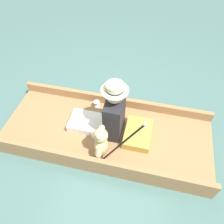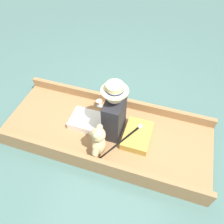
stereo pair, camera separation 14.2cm
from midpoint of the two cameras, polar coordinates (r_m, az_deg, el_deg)
ground_plane at (r=3.02m, az=-2.83°, el=-6.67°), size 16.00×16.00×0.00m
punt_boat at (r=2.95m, az=-2.89°, el=-5.72°), size 1.08×2.73×0.28m
seat_cushion at (r=2.82m, az=5.31°, el=-5.69°), size 0.47×0.33×0.11m
seated_person at (r=2.68m, az=-2.66°, el=-0.77°), size 0.37×0.76×0.82m
teddy_bear at (r=2.55m, az=-4.58°, el=-8.03°), size 0.32×0.19×0.46m
wine_glass at (r=3.13m, az=-5.32°, el=2.26°), size 0.09×0.09×0.10m
walking_cane at (r=2.21m, az=1.23°, el=-7.91°), size 0.04×0.47×0.87m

